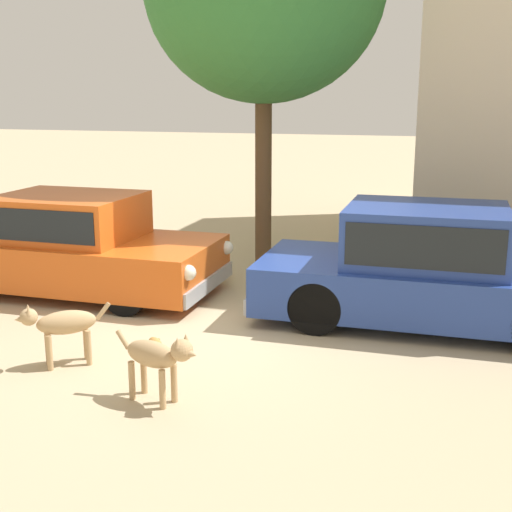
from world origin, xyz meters
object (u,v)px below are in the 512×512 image
at_px(parked_sedan_second, 427,266).
at_px(stray_cat, 157,346).
at_px(stray_dog_spotted, 61,324).
at_px(stray_dog_tan, 158,356).
at_px(parked_sedan_nearest, 71,244).

xyz_separation_m(parked_sedan_second, stray_cat, (-2.75, -1.93, -0.63)).
bearing_deg(stray_dog_spotted, stray_dog_tan, 120.55).
xyz_separation_m(stray_dog_tan, stray_cat, (-0.54, 1.10, -0.37)).
relative_size(stray_dog_spotted, stray_cat, 1.42).
relative_size(stray_dog_tan, stray_cat, 1.64).
bearing_deg(parked_sedan_nearest, stray_dog_tan, -47.94).
relative_size(parked_sedan_second, stray_cat, 7.55).
bearing_deg(stray_dog_tan, stray_dog_spotted, 174.30).
height_order(parked_sedan_nearest, stray_dog_tan, parked_sedan_nearest).
xyz_separation_m(parked_sedan_nearest, parked_sedan_second, (4.95, 0.00, 0.03)).
bearing_deg(parked_sedan_nearest, stray_dog_spotted, -60.77).
bearing_deg(stray_dog_tan, parked_sedan_nearest, 147.84).
height_order(stray_dog_spotted, stray_cat, stray_dog_spotted).
relative_size(parked_sedan_nearest, stray_dog_spotted, 5.34).
bearing_deg(parked_sedan_second, stray_dog_tan, -126.60).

